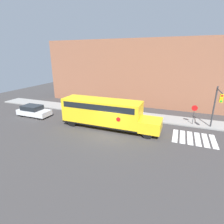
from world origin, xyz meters
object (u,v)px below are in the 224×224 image
at_px(parked_car, 34,111).
at_px(traffic_light, 217,103).
at_px(school_bus, 105,112).
at_px(stop_sign, 194,112).

distance_m(parked_car, traffic_light, 22.14).
bearing_deg(school_bus, parked_car, 179.81).
relative_size(stop_sign, traffic_light, 0.52).
height_order(parked_car, stop_sign, stop_sign).
xyz_separation_m(parked_car, stop_sign, (19.87, 4.25, 0.87)).
relative_size(school_bus, stop_sign, 4.52).
distance_m(school_bus, parked_car, 10.60).
height_order(school_bus, stop_sign, school_bus).
height_order(school_bus, parked_car, school_bus).
xyz_separation_m(stop_sign, traffic_light, (1.89, -1.01, 1.55)).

